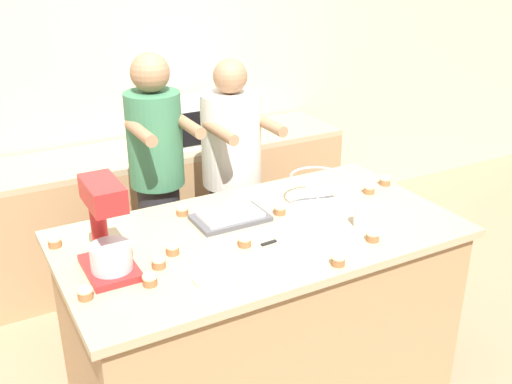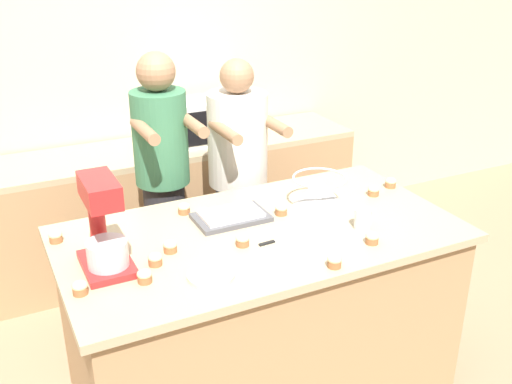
# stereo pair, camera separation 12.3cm
# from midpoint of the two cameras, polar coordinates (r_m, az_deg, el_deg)

# --- Properties ---
(back_wall) EXTENTS (10.00, 0.06, 2.70)m
(back_wall) POSITION_cam_midpoint_polar(r_m,az_deg,el_deg) (4.39, -12.75, 11.20)
(back_wall) COLOR beige
(back_wall) RESTS_ON ground_plane
(island_counter) EXTENTS (1.89, 1.02, 0.94)m
(island_counter) POSITION_cam_midpoint_polar(r_m,az_deg,el_deg) (3.09, -0.70, -11.43)
(island_counter) COLOR #A87F56
(island_counter) RESTS_ON ground_plane
(back_counter) EXTENTS (2.80, 0.60, 0.88)m
(back_counter) POSITION_cam_midpoint_polar(r_m,az_deg,el_deg) (4.35, -10.34, -1.37)
(back_counter) COLOR #A87F56
(back_counter) RESTS_ON ground_plane
(person_left) EXTENTS (0.32, 0.49, 1.67)m
(person_left) POSITION_cam_midpoint_polar(r_m,az_deg,el_deg) (3.46, -10.28, 0.12)
(person_left) COLOR #232328
(person_left) RESTS_ON ground_plane
(person_right) EXTENTS (0.37, 0.52, 1.59)m
(person_right) POSITION_cam_midpoint_polar(r_m,az_deg,el_deg) (3.64, -3.24, 0.67)
(person_right) COLOR #33384C
(person_right) RESTS_ON ground_plane
(stand_mixer) EXTENTS (0.20, 0.30, 0.41)m
(stand_mixer) POSITION_cam_midpoint_polar(r_m,az_deg,el_deg) (2.53, -15.44, -3.78)
(stand_mixer) COLOR red
(stand_mixer) RESTS_ON island_counter
(mixing_bowl) EXTENTS (0.28, 0.28, 0.16)m
(mixing_bowl) POSITION_cam_midpoint_polar(r_m,az_deg,el_deg) (3.08, 4.65, 0.20)
(mixing_bowl) COLOR #BCBCC1
(mixing_bowl) RESTS_ON island_counter
(baking_tray) EXTENTS (0.36, 0.23, 0.04)m
(baking_tray) POSITION_cam_midpoint_polar(r_m,az_deg,el_deg) (2.95, -3.66, -2.38)
(baking_tray) COLOR #4C4C51
(baking_tray) RESTS_ON island_counter
(microwave_oven) EXTENTS (0.54, 0.34, 0.29)m
(microwave_oven) POSITION_cam_midpoint_polar(r_m,az_deg,el_deg) (4.25, -6.66, 6.74)
(microwave_oven) COLOR silver
(microwave_oven) RESTS_ON back_counter
(drinking_glass) EXTENTS (0.08, 0.08, 0.10)m
(drinking_glass) POSITION_cam_midpoint_polar(r_m,az_deg,el_deg) (2.90, 8.87, -2.34)
(drinking_glass) COLOR silver
(drinking_glass) RESTS_ON island_counter
(small_plate) EXTENTS (0.20, 0.20, 0.02)m
(small_plate) POSITION_cam_midpoint_polar(r_m,az_deg,el_deg) (2.48, -5.27, -8.03)
(small_plate) COLOR beige
(small_plate) RESTS_ON island_counter
(knife) EXTENTS (0.22, 0.03, 0.01)m
(knife) POSITION_cam_midpoint_polar(r_m,az_deg,el_deg) (2.76, 0.90, -4.60)
(knife) COLOR #BCBCC1
(knife) RESTS_ON island_counter
(cupcake_0) EXTENTS (0.06, 0.06, 0.06)m
(cupcake_0) POSITION_cam_midpoint_polar(r_m,az_deg,el_deg) (2.58, -10.62, -6.54)
(cupcake_0) COLOR #9E6038
(cupcake_0) RESTS_ON island_counter
(cupcake_1) EXTENTS (0.06, 0.06, 0.06)m
(cupcake_1) POSITION_cam_midpoint_polar(r_m,az_deg,el_deg) (2.57, 6.47, -6.39)
(cupcake_1) COLOR #9E6038
(cupcake_1) RESTS_ON island_counter
(cupcake_2) EXTENTS (0.06, 0.06, 0.06)m
(cupcake_2) POSITION_cam_midpoint_polar(r_m,az_deg,el_deg) (2.44, -17.39, -9.12)
(cupcake_2) COLOR #9E6038
(cupcake_2) RESTS_ON island_counter
(cupcake_3) EXTENTS (0.06, 0.06, 0.06)m
(cupcake_3) POSITION_cam_midpoint_polar(r_m,az_deg,el_deg) (2.67, -9.28, -5.32)
(cupcake_3) COLOR #9E6038
(cupcake_3) RESTS_ON island_counter
(cupcake_4) EXTENTS (0.06, 0.06, 0.06)m
(cupcake_4) POSITION_cam_midpoint_polar(r_m,az_deg,el_deg) (3.28, 9.67, 0.33)
(cupcake_4) COLOR #9E6038
(cupcake_4) RESTS_ON island_counter
(cupcake_5) EXTENTS (0.06, 0.06, 0.06)m
(cupcake_5) POSITION_cam_midpoint_polar(r_m,az_deg,el_deg) (3.02, -8.19, -1.71)
(cupcake_5) COLOR #9E6038
(cupcake_5) RESTS_ON island_counter
(cupcake_6) EXTENTS (0.06, 0.06, 0.06)m
(cupcake_6) POSITION_cam_midpoint_polar(r_m,az_deg,el_deg) (3.41, 11.19, 1.10)
(cupcake_6) COLOR #9E6038
(cupcake_6) RESTS_ON island_counter
(cupcake_7) EXTENTS (0.06, 0.06, 0.06)m
(cupcake_7) POSITION_cam_midpoint_polar(r_m,az_deg,el_deg) (2.86, -19.82, -4.41)
(cupcake_7) COLOR #9E6038
(cupcake_7) RESTS_ON island_counter
(cupcake_8) EXTENTS (0.06, 0.06, 0.06)m
(cupcake_8) POSITION_cam_midpoint_polar(r_m,az_deg,el_deg) (2.70, -2.41, -4.64)
(cupcake_8) COLOR #9E6038
(cupcake_8) RESTS_ON island_counter
(cupcake_9) EXTENTS (0.06, 0.06, 0.06)m
(cupcake_9) POSITION_cam_midpoint_polar(r_m,az_deg,el_deg) (3.00, 1.11, -1.63)
(cupcake_9) COLOR #9E6038
(cupcake_9) RESTS_ON island_counter
(cupcake_10) EXTENTS (0.06, 0.06, 0.06)m
(cupcake_10) POSITION_cam_midpoint_polar(r_m,az_deg,el_deg) (2.78, 9.82, -4.09)
(cupcake_10) COLOR #9E6038
(cupcake_10) RESTS_ON island_counter
(cupcake_11) EXTENTS (0.06, 0.06, 0.06)m
(cupcake_11) POSITION_cam_midpoint_polar(r_m,az_deg,el_deg) (2.47, -11.51, -8.12)
(cupcake_11) COLOR #9E6038
(cupcake_11) RESTS_ON island_counter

